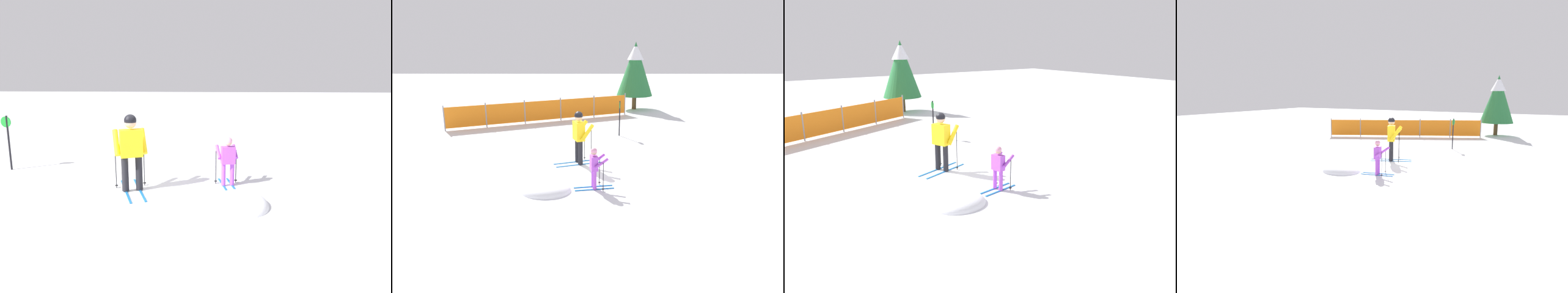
% 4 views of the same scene
% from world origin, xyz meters
% --- Properties ---
extents(ground_plane, '(60.00, 60.00, 0.00)m').
position_xyz_m(ground_plane, '(0.00, 0.00, 0.00)').
color(ground_plane, white).
extents(skier_adult, '(1.60, 0.89, 1.67)m').
position_xyz_m(skier_adult, '(-0.07, 0.19, 0.99)').
color(skier_adult, '#1966B2').
rests_on(skier_adult, ground_plane).
extents(skier_child, '(1.08, 0.53, 1.12)m').
position_xyz_m(skier_child, '(0.37, -1.88, 0.65)').
color(skier_child, '#1966B2').
rests_on(skier_child, ground_plane).
extents(trail_marker, '(0.06, 0.28, 1.41)m').
position_xyz_m(trail_marker, '(1.46, 3.68, 0.87)').
color(trail_marker, black).
rests_on(trail_marker, ground_plane).
extents(snow_mound, '(1.32, 1.12, 0.53)m').
position_xyz_m(snow_mound, '(-0.90, -2.06, 0.00)').
color(snow_mound, white).
rests_on(snow_mound, ground_plane).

